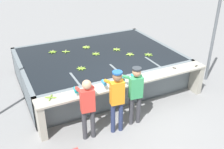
{
  "coord_description": "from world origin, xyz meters",
  "views": [
    {
      "loc": [
        -3.06,
        -4.94,
        4.22
      ],
      "look_at": [
        0.0,
        1.24,
        0.66
      ],
      "focal_mm": 42.0,
      "sensor_mm": 36.0,
      "label": 1
    }
  ],
  "objects_px": {
    "banana_bunch_floating_5": "(96,54)",
    "banana_bunch_floating_7": "(86,47)",
    "banana_bunch_floating_0": "(117,49)",
    "worker_2": "(135,91)",
    "worker_1": "(117,96)",
    "banana_bunch_floating_2": "(148,55)",
    "banana_bunch_floating_6": "(81,68)",
    "banana_bunch_floating_4": "(66,52)",
    "banana_bunch_floating_1": "(53,52)",
    "knife_1": "(177,69)",
    "knife_0": "(198,65)",
    "banana_bunch_floating_3": "(130,54)",
    "support_post_right": "(214,34)",
    "worker_0": "(87,104)",
    "banana_bunch_ledge_0": "(51,97)"
  },
  "relations": [
    {
      "from": "worker_1",
      "to": "banana_bunch_floating_3",
      "type": "height_order",
      "value": "worker_1"
    },
    {
      "from": "worker_1",
      "to": "banana_bunch_floating_1",
      "type": "bearing_deg",
      "value": 100.07
    },
    {
      "from": "banana_bunch_floating_3",
      "to": "banana_bunch_floating_4",
      "type": "xyz_separation_m",
      "value": [
        -1.77,
        1.14,
        0.0
      ]
    },
    {
      "from": "banana_bunch_floating_1",
      "to": "knife_0",
      "type": "height_order",
      "value": "banana_bunch_floating_1"
    },
    {
      "from": "worker_2",
      "to": "banana_bunch_floating_6",
      "type": "relative_size",
      "value": 5.62
    },
    {
      "from": "banana_bunch_floating_5",
      "to": "banana_bunch_floating_7",
      "type": "distance_m",
      "value": 0.68
    },
    {
      "from": "banana_bunch_floating_4",
      "to": "banana_bunch_floating_5",
      "type": "bearing_deg",
      "value": -36.9
    },
    {
      "from": "banana_bunch_floating_6",
      "to": "banana_bunch_ledge_0",
      "type": "distance_m",
      "value": 1.64
    },
    {
      "from": "banana_bunch_floating_4",
      "to": "banana_bunch_floating_1",
      "type": "bearing_deg",
      "value": 157.61
    },
    {
      "from": "worker_1",
      "to": "banana_bunch_floating_5",
      "type": "height_order",
      "value": "worker_1"
    },
    {
      "from": "banana_bunch_floating_6",
      "to": "knife_0",
      "type": "bearing_deg",
      "value": -22.8
    },
    {
      "from": "banana_bunch_floating_4",
      "to": "support_post_right",
      "type": "xyz_separation_m",
      "value": [
        4.14,
        -2.22,
        0.65
      ]
    },
    {
      "from": "worker_1",
      "to": "worker_2",
      "type": "bearing_deg",
      "value": 8.05
    },
    {
      "from": "banana_bunch_floating_0",
      "to": "knife_0",
      "type": "bearing_deg",
      "value": -54.07
    },
    {
      "from": "banana_bunch_floating_2",
      "to": "banana_bunch_floating_4",
      "type": "xyz_separation_m",
      "value": [
        -2.28,
        1.42,
        0.0
      ]
    },
    {
      "from": "worker_1",
      "to": "banana_bunch_floating_5",
      "type": "bearing_deg",
      "value": 77.01
    },
    {
      "from": "banana_bunch_floating_0",
      "to": "banana_bunch_floating_4",
      "type": "relative_size",
      "value": 1.04
    },
    {
      "from": "banana_bunch_floating_4",
      "to": "worker_2",
      "type": "bearing_deg",
      "value": -76.47
    },
    {
      "from": "banana_bunch_floating_2",
      "to": "banana_bunch_floating_6",
      "type": "relative_size",
      "value": 1.0
    },
    {
      "from": "banana_bunch_floating_4",
      "to": "banana_bunch_floating_5",
      "type": "distance_m",
      "value": 1.01
    },
    {
      "from": "banana_bunch_floating_3",
      "to": "banana_bunch_floating_0",
      "type": "bearing_deg",
      "value": 108.49
    },
    {
      "from": "worker_1",
      "to": "support_post_right",
      "type": "xyz_separation_m",
      "value": [
        3.93,
        1.01,
        0.61
      ]
    },
    {
      "from": "banana_bunch_floating_4",
      "to": "banana_bunch_ledge_0",
      "type": "bearing_deg",
      "value": -114.65
    },
    {
      "from": "worker_2",
      "to": "knife_0",
      "type": "distance_m",
      "value": 2.42
    },
    {
      "from": "worker_2",
      "to": "worker_0",
      "type": "bearing_deg",
      "value": -179.88
    },
    {
      "from": "worker_1",
      "to": "banana_bunch_floating_3",
      "type": "relative_size",
      "value": 5.94
    },
    {
      "from": "worker_2",
      "to": "knife_0",
      "type": "height_order",
      "value": "worker_2"
    },
    {
      "from": "worker_1",
      "to": "support_post_right",
      "type": "bearing_deg",
      "value": 14.42
    },
    {
      "from": "banana_bunch_floating_6",
      "to": "knife_0",
      "type": "distance_m",
      "value": 3.39
    },
    {
      "from": "worker_2",
      "to": "support_post_right",
      "type": "xyz_separation_m",
      "value": [
        3.38,
        0.93,
        0.65
      ]
    },
    {
      "from": "banana_bunch_floating_6",
      "to": "banana_bunch_floating_7",
      "type": "bearing_deg",
      "value": 63.49
    },
    {
      "from": "knife_0",
      "to": "banana_bunch_floating_3",
      "type": "bearing_deg",
      "value": 130.82
    },
    {
      "from": "banana_bunch_floating_2",
      "to": "banana_bunch_floating_7",
      "type": "distance_m",
      "value": 2.14
    },
    {
      "from": "banana_bunch_floating_5",
      "to": "knife_0",
      "type": "xyz_separation_m",
      "value": [
        2.32,
        -2.11,
        -0.01
      ]
    },
    {
      "from": "banana_bunch_floating_0",
      "to": "worker_2",
      "type": "bearing_deg",
      "value": -107.71
    },
    {
      "from": "worker_1",
      "to": "banana_bunch_floating_2",
      "type": "relative_size",
      "value": 5.81
    },
    {
      "from": "banana_bunch_floating_2",
      "to": "knife_1",
      "type": "relative_size",
      "value": 0.9
    },
    {
      "from": "banana_bunch_floating_6",
      "to": "knife_0",
      "type": "relative_size",
      "value": 0.81
    },
    {
      "from": "banana_bunch_floating_4",
      "to": "banana_bunch_floating_7",
      "type": "xyz_separation_m",
      "value": [
        0.75,
        0.07,
        -0.0
      ]
    },
    {
      "from": "banana_bunch_floating_2",
      "to": "knife_0",
      "type": "bearing_deg",
      "value": -56.69
    },
    {
      "from": "banana_bunch_floating_6",
      "to": "banana_bunch_ledge_0",
      "type": "bearing_deg",
      "value": -135.95
    },
    {
      "from": "banana_bunch_floating_3",
      "to": "banana_bunch_ledge_0",
      "type": "bearing_deg",
      "value": -154.33
    },
    {
      "from": "banana_bunch_floating_7",
      "to": "banana_bunch_floating_0",
      "type": "bearing_deg",
      "value": -37.8
    },
    {
      "from": "banana_bunch_floating_4",
      "to": "banana_bunch_floating_6",
      "type": "bearing_deg",
      "value": -89.52
    },
    {
      "from": "worker_0",
      "to": "banana_bunch_floating_6",
      "type": "xyz_separation_m",
      "value": [
        0.51,
        1.75,
        0.03
      ]
    },
    {
      "from": "banana_bunch_ledge_0",
      "to": "banana_bunch_floating_7",
      "type": "bearing_deg",
      "value": 53.79
    },
    {
      "from": "banana_bunch_floating_3",
      "to": "support_post_right",
      "type": "height_order",
      "value": "support_post_right"
    },
    {
      "from": "banana_bunch_floating_0",
      "to": "banana_bunch_floating_3",
      "type": "height_order",
      "value": "same"
    },
    {
      "from": "banana_bunch_floating_1",
      "to": "banana_bunch_floating_5",
      "type": "relative_size",
      "value": 1.0
    },
    {
      "from": "banana_bunch_floating_2",
      "to": "banana_bunch_floating_6",
      "type": "distance_m",
      "value": 2.27
    }
  ]
}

